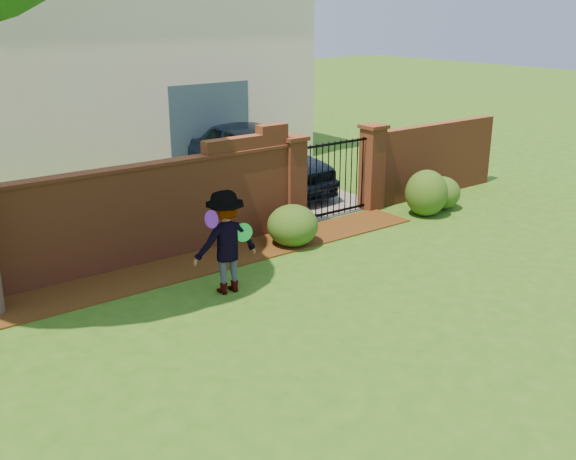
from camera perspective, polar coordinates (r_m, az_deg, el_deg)
ground at (r=9.42m, az=3.64°, el=-8.64°), size 80.00×80.00×0.01m
mulch_bed at (r=11.50m, az=-10.95°, el=-3.66°), size 11.10×1.08×0.03m
brick_wall at (r=11.40m, az=-17.48°, el=0.48°), size 8.70×0.31×2.16m
brick_wall_return at (r=16.28m, az=12.26°, el=5.89°), size 4.00×0.25×1.70m
pillar_left at (r=13.43m, az=0.39°, el=4.13°), size 0.50×0.50×1.88m
pillar_right at (r=14.83m, az=7.18°, el=5.37°), size 0.50×0.50×1.88m
iron_gate at (r=14.13m, az=3.94°, el=4.39°), size 1.78×0.03×1.60m
driveway at (r=17.45m, az=-4.76°, el=4.23°), size 3.20×8.00×0.01m
house at (r=19.47m, az=-18.05°, el=14.32°), size 12.40×6.40×6.30m
car at (r=16.21m, az=-2.08°, el=6.12°), size 2.14×4.87×1.63m
shrub_left at (r=12.53m, az=0.40°, el=0.38°), size 0.96×0.96×0.79m
shrub_middle at (r=14.63m, az=11.70°, el=3.10°), size 0.91×0.91×1.00m
shrub_right at (r=15.24m, az=12.95°, el=3.11°), size 0.82×0.82×0.73m
man at (r=10.38m, az=-5.27°, el=-1.08°), size 1.13×0.73×1.65m
frisbee_purple at (r=9.89m, az=-6.53°, el=0.91°), size 0.28×0.16×0.27m
frisbee_green at (r=10.34m, az=-3.84°, el=-0.20°), size 0.30×0.14×0.30m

